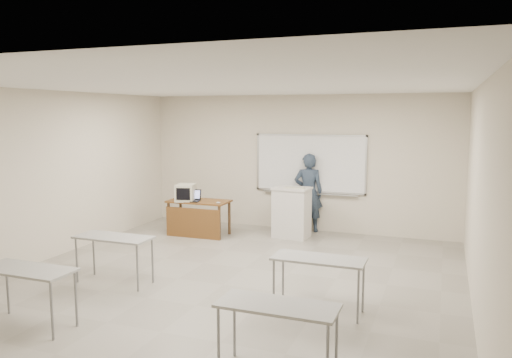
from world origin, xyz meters
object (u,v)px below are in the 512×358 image
at_px(whiteboard, 310,164).
at_px(podium, 292,212).
at_px(laptop, 193,198).
at_px(presenter, 308,193).
at_px(keyboard, 295,188).
at_px(mouse, 218,203).
at_px(instructor_desk, 197,212).
at_px(crt_monitor, 186,192).

relative_size(whiteboard, podium, 2.34).
relative_size(podium, laptop, 3.30).
height_order(laptop, presenter, presenter).
relative_size(whiteboard, laptop, 7.71).
distance_m(laptop, presenter, 2.53).
height_order(laptop, keyboard, keyboard).
bearing_deg(mouse, instructor_desk, -177.35).
xyz_separation_m(whiteboard, keyboard, (-0.09, -0.89, -0.41)).
bearing_deg(podium, laptop, -159.10).
xyz_separation_m(instructor_desk, mouse, (0.55, -0.09, 0.25)).
height_order(crt_monitor, laptop, crt_monitor).
bearing_deg(podium, mouse, -149.43).
bearing_deg(whiteboard, instructor_desk, -146.87).
bearing_deg(presenter, laptop, 20.57).
distance_m(whiteboard, podium, 1.23).
distance_m(whiteboard, presenter, 0.62).
xyz_separation_m(instructor_desk, crt_monitor, (-0.25, -0.02, 0.40)).
height_order(podium, keyboard, keyboard).
distance_m(instructor_desk, mouse, 0.61).
xyz_separation_m(mouse, keyboard, (1.46, 0.57, 0.30)).
bearing_deg(presenter, podium, 64.78).
bearing_deg(instructor_desk, keyboard, 12.47).
bearing_deg(presenter, whiteboard, -100.25).
xyz_separation_m(crt_monitor, laptop, (0.17, -0.00, -0.12)).
relative_size(mouse, presenter, 0.05).
height_order(instructor_desk, presenter, presenter).
bearing_deg(crt_monitor, instructor_desk, -10.20).
bearing_deg(keyboard, presenter, 76.96).
height_order(podium, mouse, podium).
height_order(podium, laptop, podium).
bearing_deg(podium, instructor_desk, -158.86).
bearing_deg(crt_monitor, keyboard, -1.26).
bearing_deg(podium, whiteboard, 80.34).
height_order(whiteboard, laptop, whiteboard).
bearing_deg(whiteboard, podium, -103.36).
xyz_separation_m(laptop, presenter, (2.18, 1.29, 0.06)).
relative_size(whiteboard, mouse, 27.06).
xyz_separation_m(whiteboard, laptop, (-2.18, -1.39, -0.67)).
bearing_deg(mouse, keyboard, 33.40).
bearing_deg(instructor_desk, podium, 16.42).
bearing_deg(laptop, instructor_desk, 1.64).
distance_m(laptop, keyboard, 2.17).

